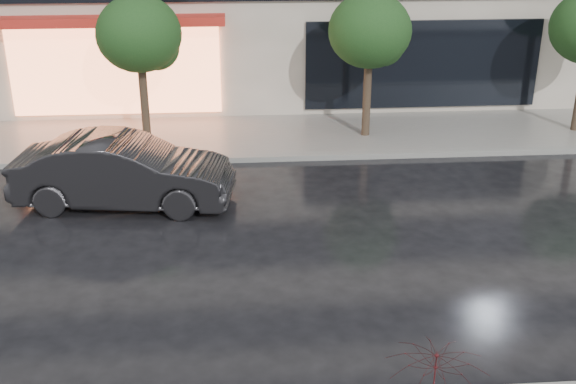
{
  "coord_description": "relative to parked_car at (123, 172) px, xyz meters",
  "views": [
    {
      "loc": [
        -0.53,
        -8.83,
        6.65
      ],
      "look_at": [
        0.35,
        3.22,
        1.4
      ],
      "focal_mm": 45.0,
      "sensor_mm": 36.0,
      "label": 1
    }
  ],
  "objects": [
    {
      "name": "ground",
      "position": [
        3.06,
        -6.01,
        -0.78
      ],
      "size": [
        120.0,
        120.0,
        0.0
      ],
      "primitive_type": "plane",
      "color": "black",
      "rests_on": "ground"
    },
    {
      "name": "sidewalk_far",
      "position": [
        3.06,
        4.24,
        -0.72
      ],
      "size": [
        60.0,
        3.5,
        0.12
      ],
      "primitive_type": "cube",
      "color": "slate",
      "rests_on": "ground"
    },
    {
      "name": "curb_far",
      "position": [
        3.06,
        2.49,
        -0.71
      ],
      "size": [
        60.0,
        0.25,
        0.14
      ],
      "primitive_type": "cube",
      "color": "gray",
      "rests_on": "ground"
    },
    {
      "name": "tree_mid_west",
      "position": [
        0.12,
        4.02,
        2.14
      ],
      "size": [
        2.2,
        2.2,
        3.99
      ],
      "color": "#33261C",
      "rests_on": "ground"
    },
    {
      "name": "tree_mid_east",
      "position": [
        6.12,
        4.02,
        2.14
      ],
      "size": [
        2.2,
        2.2,
        3.99
      ],
      "color": "#33261C",
      "rests_on": "ground"
    },
    {
      "name": "parked_car",
      "position": [
        0.0,
        0.0,
        0.0
      ],
      "size": [
        4.9,
        2.24,
        1.56
      ],
      "primitive_type": "imported",
      "rotation": [
        0.0,
        0.0,
        1.44
      ],
      "color": "black",
      "rests_on": "ground"
    }
  ]
}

